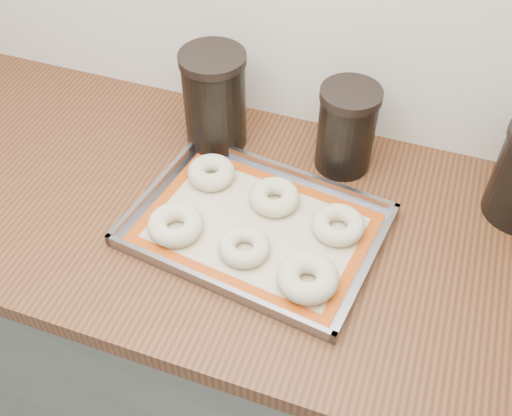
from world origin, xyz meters
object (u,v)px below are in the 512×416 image
at_px(bagel_front_mid, 244,247).
at_px(canister_mid, 346,129).
at_px(baking_tray, 256,227).
at_px(bagel_back_right, 338,225).
at_px(bagel_back_mid, 275,197).
at_px(bagel_front_right, 308,278).
at_px(canister_left, 215,100).
at_px(bagel_front_left, 175,225).
at_px(bagel_back_left, 211,172).

bearing_deg(bagel_front_mid, canister_mid, 69.89).
bearing_deg(baking_tray, bagel_back_right, 16.67).
relative_size(bagel_front_mid, bagel_back_mid, 0.96).
bearing_deg(bagel_front_right, canister_left, 133.43).
bearing_deg(bagel_front_mid, bagel_back_mid, 84.57).
bearing_deg(bagel_front_left, canister_mid, 49.75).
relative_size(baking_tray, canister_left, 2.30).
bearing_deg(bagel_front_mid, bagel_back_right, 36.05).
distance_m(baking_tray, bagel_back_right, 0.16).
bearing_deg(bagel_front_left, bagel_back_left, 86.56).
relative_size(bagel_front_right, bagel_back_left, 1.12).
bearing_deg(bagel_back_mid, baking_tray, -99.99).
xyz_separation_m(bagel_front_left, canister_mid, (0.25, 0.30, 0.07)).
height_order(bagel_front_right, canister_left, canister_left).
xyz_separation_m(baking_tray, bagel_front_left, (-0.14, -0.06, 0.02)).
relative_size(bagel_back_left, canister_left, 0.45).
bearing_deg(bagel_front_right, bagel_back_mid, 124.58).
distance_m(bagel_front_mid, bagel_back_mid, 0.14).
bearing_deg(bagel_front_right, canister_mid, 93.30).
bearing_deg(bagel_front_left, bagel_back_mid, 40.68).
bearing_deg(bagel_front_mid, bagel_front_right, -13.87).
distance_m(bagel_front_right, canister_left, 0.44).
xyz_separation_m(bagel_back_mid, canister_left, (-0.18, 0.15, 0.09)).
bearing_deg(baking_tray, bagel_back_mid, 80.01).
bearing_deg(bagel_back_left, bagel_front_left, -93.44).
relative_size(bagel_back_right, canister_mid, 0.53).
bearing_deg(bagel_back_mid, bagel_front_left, -139.32).
relative_size(baking_tray, bagel_front_left, 4.76).
xyz_separation_m(bagel_front_left, bagel_back_left, (0.01, 0.16, -0.00)).
relative_size(bagel_back_left, canister_mid, 0.52).
bearing_deg(baking_tray, bagel_front_right, -36.56).
bearing_deg(canister_left, bagel_back_right, -28.81).
distance_m(bagel_back_left, bagel_back_right, 0.28).
bearing_deg(bagel_back_right, baking_tray, -163.33).
xyz_separation_m(baking_tray, canister_mid, (0.11, 0.24, 0.09)).
xyz_separation_m(bagel_back_right, canister_mid, (-0.04, 0.19, 0.07)).
distance_m(bagel_front_left, bagel_back_right, 0.31).
distance_m(bagel_front_left, canister_left, 0.29).
bearing_deg(bagel_back_right, bagel_back_left, 169.52).
relative_size(bagel_front_mid, bagel_back_right, 0.95).
xyz_separation_m(bagel_front_mid, bagel_front_right, (0.13, -0.03, 0.00)).
distance_m(bagel_front_left, bagel_front_right, 0.27).
xyz_separation_m(bagel_front_mid, bagel_back_left, (-0.13, 0.16, 0.00)).
bearing_deg(bagel_front_left, bagel_front_mid, -2.11).
height_order(bagel_back_right, canister_left, canister_left).
xyz_separation_m(bagel_front_left, bagel_front_right, (0.27, -0.04, 0.00)).
height_order(baking_tray, canister_mid, canister_mid).
relative_size(bagel_back_left, bagel_back_mid, 0.98).
relative_size(bagel_back_left, bagel_back_right, 0.97).
relative_size(bagel_front_right, bagel_back_right, 1.08).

